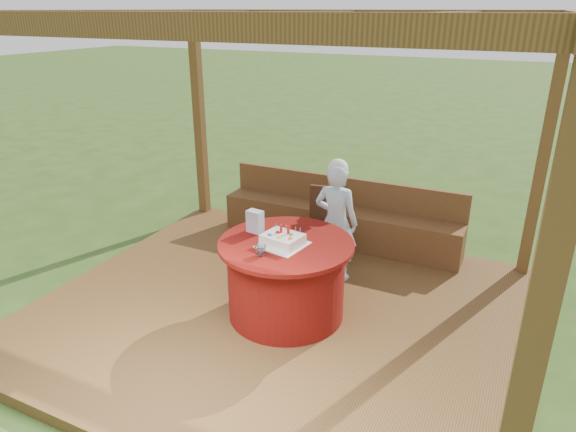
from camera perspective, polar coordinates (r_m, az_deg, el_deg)
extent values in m
plane|color=#2B4918|center=(5.20, -1.22, -11.22)|extent=(60.00, 60.00, 0.00)
cube|color=brown|center=(5.16, -1.23, -10.67)|extent=(4.50, 4.00, 0.12)
cube|color=brown|center=(2.45, 24.91, -16.13)|extent=(0.12, 0.12, 2.60)
cube|color=brown|center=(7.21, -9.81, 10.31)|extent=(0.12, 0.12, 2.60)
cube|color=brown|center=(5.92, 26.49, 5.75)|extent=(0.12, 0.12, 2.60)
cube|color=brown|center=(2.81, -20.47, 19.30)|extent=(4.50, 0.14, 0.12)
cube|color=brown|center=(6.08, 7.19, 21.24)|extent=(4.50, 0.14, 0.12)
cube|color=brown|center=(5.64, -22.44, 19.81)|extent=(0.14, 4.00, 0.12)
cube|color=brown|center=(5.07, -15.63, 20.52)|extent=(0.10, 3.70, 0.10)
cube|color=brown|center=(4.34, -1.54, 21.12)|extent=(0.10, 3.70, 0.10)
cube|color=brown|center=(3.92, 16.76, 20.16)|extent=(0.10, 3.70, 0.10)
cube|color=brown|center=(6.42, 5.64, -1.03)|extent=(3.00, 0.42, 0.45)
cube|color=brown|center=(6.43, 6.34, 2.82)|extent=(3.00, 0.06, 0.35)
cylinder|color=maroon|center=(4.86, -0.21, -7.19)|extent=(1.09, 1.09, 0.72)
cylinder|color=maroon|center=(4.68, -0.22, -3.14)|extent=(1.25, 1.25, 0.04)
cube|color=#3E2313|center=(5.87, 3.94, -1.39)|extent=(0.47, 0.47, 0.05)
cylinder|color=#3E2313|center=(5.84, 2.03, -3.63)|extent=(0.04, 0.04, 0.40)
cylinder|color=#3E2313|center=(5.78, 5.12, -3.98)|extent=(0.04, 0.04, 0.40)
cylinder|color=#3E2313|center=(6.12, 2.72, -2.37)|extent=(0.04, 0.04, 0.40)
cylinder|color=#3E2313|center=(6.07, 5.67, -2.69)|extent=(0.04, 0.04, 0.40)
cube|color=#3E2313|center=(5.95, 4.34, 1.27)|extent=(0.40, 0.11, 0.45)
imported|color=#9BC3E6|center=(5.42, 5.35, -0.70)|extent=(0.47, 0.32, 1.29)
sphere|color=white|center=(5.22, 5.57, 5.21)|extent=(0.21, 0.21, 0.21)
cube|color=white|center=(4.62, -0.59, -3.20)|extent=(0.44, 0.44, 0.01)
cube|color=white|center=(4.60, -0.59, -2.63)|extent=(0.38, 0.32, 0.10)
cylinder|color=red|center=(4.61, -0.77, -1.40)|extent=(0.03, 0.03, 0.08)
cylinder|color=red|center=(4.58, 0.02, -1.55)|extent=(0.03, 0.03, 0.08)
sphere|color=blue|center=(4.56, -2.06, -2.00)|extent=(0.04, 0.04, 0.04)
sphere|color=yellow|center=(4.51, -0.99, -2.27)|extent=(0.04, 0.04, 0.04)
sphere|color=orange|center=(4.49, 0.27, -2.41)|extent=(0.04, 0.04, 0.04)
sphere|color=red|center=(4.61, -1.15, -1.72)|extent=(0.04, 0.04, 0.04)
sphere|color=green|center=(4.57, 0.36, -1.96)|extent=(0.04, 0.04, 0.04)
cube|color=#EF9BDA|center=(4.86, -3.68, -0.60)|extent=(0.16, 0.12, 0.21)
imported|color=white|center=(4.41, -3.08, -3.88)|extent=(0.13, 0.13, 0.09)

